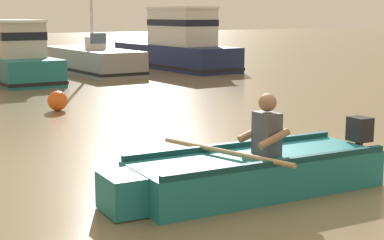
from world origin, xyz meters
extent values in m
plane|color=#7A6B4C|center=(0.00, 0.00, 0.00)|extent=(120.00, 120.00, 0.00)
cube|color=#1E727A|center=(-0.76, -0.83, 0.22)|extent=(3.18, 1.34, 0.44)
cube|color=#1E727A|center=(-2.48, -0.69, 0.22)|extent=(0.45, 0.63, 0.42)
cube|color=#103F43|center=(-0.80, -1.34, 0.47)|extent=(3.03, 0.32, 0.08)
cube|color=#103F43|center=(-0.72, -0.32, 0.47)|extent=(3.03, 0.32, 0.08)
cube|color=teal|center=(-0.66, -0.84, 0.40)|extent=(0.36, 1.03, 0.06)
cylinder|color=black|center=(0.89, -0.96, 0.27)|extent=(0.11, 0.11, 0.54)
cube|color=black|center=(0.89, -0.96, 0.62)|extent=(0.26, 0.30, 0.32)
cube|color=#4C4C51|center=(-0.61, -0.84, 0.70)|extent=(0.25, 0.36, 0.52)
sphere|color=#9E7051|center=(-0.61, -0.84, 1.08)|extent=(0.22, 0.22, 0.22)
cylinder|color=#9E7051|center=(-0.67, -1.05, 0.68)|extent=(0.43, 0.12, 0.23)
cylinder|color=#9E7051|center=(-0.64, -0.62, 0.68)|extent=(0.43, 0.12, 0.23)
cylinder|color=tan|center=(-1.09, -0.65, 0.50)|extent=(0.52, 1.96, 0.06)
cube|color=#1E727A|center=(0.49, 13.29, 0.40)|extent=(1.81, 5.69, 0.80)
cube|color=black|center=(0.49, 13.29, 0.14)|extent=(1.85, 5.73, 0.10)
cube|color=beige|center=(0.48, 12.78, 1.33)|extent=(1.38, 2.40, 1.06)
cube|color=black|center=(0.48, 12.78, 1.46)|extent=(1.41, 2.43, 0.24)
cube|color=white|center=(0.48, 12.78, 1.90)|extent=(1.45, 2.52, 0.08)
cube|color=gray|center=(3.77, 14.36, 0.43)|extent=(1.76, 5.62, 0.87)
cube|color=black|center=(3.77, 14.36, 0.15)|extent=(1.80, 5.66, 0.10)
cube|color=silver|center=(3.77, 13.94, 1.09)|extent=(0.61, 0.50, 0.44)
cube|color=slate|center=(3.77, 13.68, 1.27)|extent=(0.60, 0.04, 0.36)
cylinder|color=silver|center=(3.77, 14.22, 2.50)|extent=(0.10, 0.10, 3.27)
cube|color=#19234C|center=(7.26, 14.29, 0.46)|extent=(1.89, 6.71, 0.92)
cube|color=black|center=(7.26, 14.29, 0.16)|extent=(1.93, 6.75, 0.10)
cube|color=silver|center=(7.27, 13.68, 1.62)|extent=(1.46, 2.82, 1.39)
cube|color=black|center=(7.27, 13.68, 1.79)|extent=(1.49, 2.85, 0.24)
cube|color=white|center=(7.27, 13.68, 2.35)|extent=(1.53, 2.96, 0.08)
sphere|color=#E55919|center=(-0.51, 6.44, 0.22)|extent=(0.44, 0.44, 0.44)
camera|label=1|loc=(-5.29, -6.40, 2.13)|focal=57.04mm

